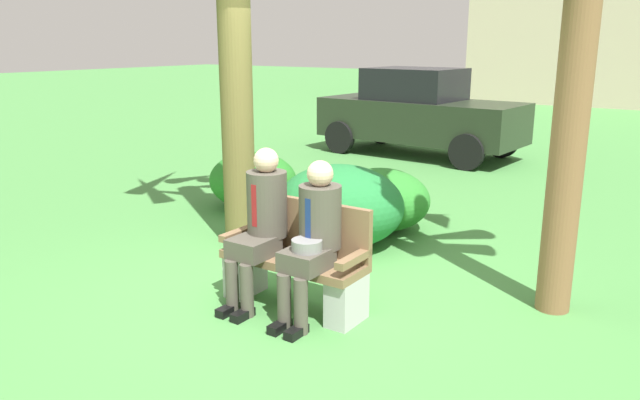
{
  "coord_description": "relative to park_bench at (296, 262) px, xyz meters",
  "views": [
    {
      "loc": [
        3.04,
        -3.95,
        2.19
      ],
      "look_at": [
        0.14,
        0.31,
        0.85
      ],
      "focal_mm": 34.57,
      "sensor_mm": 36.0,
      "label": 1
    }
  ],
  "objects": [
    {
      "name": "shrub_near_bench",
      "position": [
        -0.47,
        2.33,
        -0.02
      ],
      "size": [
        1.17,
        1.07,
        0.73
      ],
      "primitive_type": "ellipsoid",
      "color": "#2C7D2B",
      "rests_on": "ground"
    },
    {
      "name": "seated_man_right",
      "position": [
        0.26,
        -0.12,
        0.33
      ],
      "size": [
        0.34,
        0.72,
        1.29
      ],
      "color": "#4C473D",
      "rests_on": "ground"
    },
    {
      "name": "park_bench",
      "position": [
        0.0,
        0.0,
        0.0
      ],
      "size": [
        1.26,
        0.44,
        0.9
      ],
      "color": "brown",
      "rests_on": "ground"
    },
    {
      "name": "parked_car_near",
      "position": [
        -2.26,
        7.08,
        0.45
      ],
      "size": [
        4.0,
        1.93,
        1.68
      ],
      "color": "#232D1E",
      "rests_on": "ground"
    },
    {
      "name": "ground_plane",
      "position": [
        -0.14,
        0.04,
        -0.39
      ],
      "size": [
        80.0,
        80.0,
        0.0
      ],
      "primitive_type": "plane",
      "color": "#488B43"
    },
    {
      "name": "shrub_mid_lawn",
      "position": [
        -0.57,
        1.58,
        0.05
      ],
      "size": [
        1.42,
        1.3,
        0.89
      ],
      "primitive_type": "ellipsoid",
      "color": "#227235",
      "rests_on": "ground"
    },
    {
      "name": "shrub_far_lawn",
      "position": [
        -2.36,
        2.22,
        -0.01
      ],
      "size": [
        1.21,
        1.11,
        0.75
      ],
      "primitive_type": "ellipsoid",
      "color": "#287A26",
      "rests_on": "ground"
    },
    {
      "name": "seated_man_left",
      "position": [
        -0.28,
        -0.11,
        0.35
      ],
      "size": [
        0.34,
        0.72,
        1.33
      ],
      "color": "#4C473D",
      "rests_on": "ground"
    }
  ]
}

